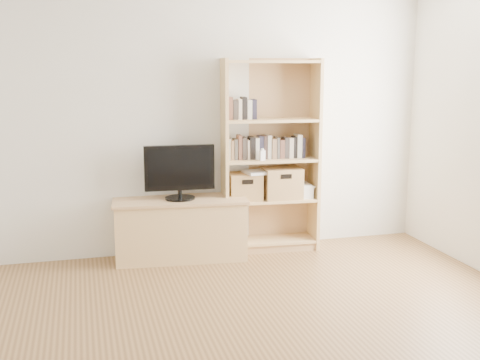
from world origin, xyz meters
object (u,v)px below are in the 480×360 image
object	(u,v)px
basket_right	(281,183)
laptop	(262,172)
basket_left	(245,186)
television	(180,172)
tv_stand	(181,230)
baby_monitor	(262,155)
bookshelf	(270,156)

from	to	relation	value
basket_right	laptop	world-z (taller)	basket_right
basket_left	laptop	world-z (taller)	laptop
television	basket_left	world-z (taller)	television
tv_stand	television	distance (m)	0.57
baby_monitor	basket_right	distance (m)	0.39
basket_right	basket_left	bearing A→B (deg)	177.86
basket_right	television	bearing A→B (deg)	-175.68
baby_monitor	basket_left	xyz separation A→B (m)	(-0.14, 0.11, -0.32)
basket_right	laptop	size ratio (longest dim) A/B	1.10
television	baby_monitor	size ratio (longest dim) A/B	6.83
bookshelf	laptop	distance (m)	0.18
tv_stand	baby_monitor	distance (m)	1.07
tv_stand	laptop	bearing A→B (deg)	8.79
tv_stand	basket_right	world-z (taller)	basket_right
basket_right	baby_monitor	bearing A→B (deg)	-157.80
basket_left	basket_right	xyz separation A→B (m)	(0.37, -0.02, 0.02)
laptop	television	bearing A→B (deg)	174.72
bookshelf	television	xyz separation A→B (m)	(-0.92, -0.06, -0.11)
bookshelf	baby_monitor	distance (m)	0.15
bookshelf	basket_right	distance (m)	0.29
bookshelf	basket_left	world-z (taller)	bookshelf
baby_monitor	laptop	bearing A→B (deg)	66.74
tv_stand	basket_right	xyz separation A→B (m)	(1.03, 0.05, 0.40)
television	bookshelf	bearing A→B (deg)	6.32
tv_stand	laptop	distance (m)	0.98
bookshelf	baby_monitor	xyz separation A→B (m)	(-0.11, -0.10, 0.03)
television	laptop	distance (m)	0.83
tv_stand	bookshelf	xyz separation A→B (m)	(0.92, 0.06, 0.67)
television	basket_right	distance (m)	1.05
bookshelf	basket_left	xyz separation A→B (m)	(-0.25, 0.01, -0.29)
television	laptop	size ratio (longest dim) A/B	1.97
tv_stand	basket_left	xyz separation A→B (m)	(0.66, 0.07, 0.38)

